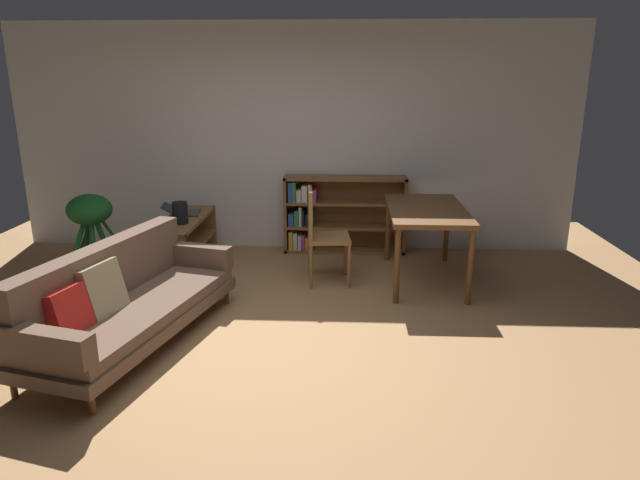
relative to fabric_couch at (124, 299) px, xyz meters
name	(u,v)px	position (x,y,z in m)	size (l,w,h in m)	color
ground_plane	(264,341)	(1.10, 0.07, -0.37)	(8.16, 8.16, 0.00)	#A87A4C
back_wall_panel	(293,139)	(1.10, 2.77, 0.98)	(6.80, 0.10, 2.70)	silver
fabric_couch	(124,299)	(0.00, 0.00, 0.00)	(1.24, 2.19, 0.80)	brown
media_console	(186,244)	(-0.02, 1.81, -0.08)	(0.39, 1.30, 0.58)	brown
open_laptop	(183,211)	(-0.08, 2.01, 0.24)	(0.45, 0.37, 0.11)	#333338
desk_speaker	(180,213)	(0.01, 1.59, 0.32)	(0.16, 0.16, 0.23)	black
potted_floor_plant	(91,222)	(-0.93, 1.52, 0.23)	(0.46, 0.48, 0.90)	brown
dining_table	(426,215)	(2.58, 1.59, 0.33)	(0.78, 1.41, 0.79)	brown
dining_chair_near	(321,231)	(1.50, 1.48, 0.18)	(0.46, 0.48, 0.99)	olive
bookshelf	(336,214)	(1.63, 2.60, 0.09)	(1.47, 0.30, 0.93)	brown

